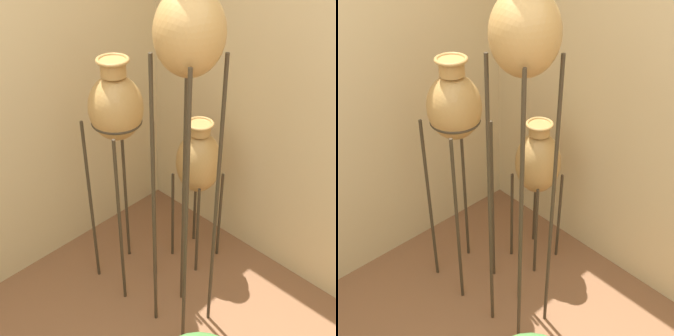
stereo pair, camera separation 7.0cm
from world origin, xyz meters
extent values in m
cylinder|color=#382D1E|center=(0.72, 0.46, 0.87)|extent=(0.02, 0.02, 1.74)
cylinder|color=#382D1E|center=(0.95, 0.46, 0.87)|extent=(0.02, 0.02, 1.74)
cylinder|color=#382D1E|center=(0.72, 0.70, 0.87)|extent=(0.02, 0.02, 1.74)
cylinder|color=#382D1E|center=(0.95, 0.70, 0.87)|extent=(0.02, 0.02, 1.74)
torus|color=#382D1E|center=(0.83, 0.58, 1.74)|extent=(0.24, 0.24, 0.02)
ellipsoid|color=#B28447|center=(0.83, 0.58, 1.83)|extent=(0.31, 0.31, 0.38)
cylinder|color=#382D1E|center=(0.69, 0.97, 0.61)|extent=(0.02, 0.02, 1.21)
cylinder|color=#382D1E|center=(0.97, 0.97, 0.61)|extent=(0.02, 0.02, 1.21)
cylinder|color=#382D1E|center=(0.69, 1.25, 0.61)|extent=(0.02, 0.02, 1.21)
cylinder|color=#382D1E|center=(0.97, 1.25, 0.61)|extent=(0.02, 0.02, 1.21)
torus|color=#382D1E|center=(0.83, 1.11, 1.21)|extent=(0.29, 0.29, 0.02)
ellipsoid|color=#B28447|center=(0.83, 1.11, 1.29)|extent=(0.31, 0.31, 0.37)
cylinder|color=#B28447|center=(0.83, 1.11, 1.52)|extent=(0.14, 0.14, 0.09)
torus|color=#B28447|center=(0.83, 1.11, 1.57)|extent=(0.18, 0.18, 0.02)
cylinder|color=#382D1E|center=(1.20, 0.79, 0.36)|extent=(0.02, 0.02, 0.71)
cylinder|color=#382D1E|center=(1.43, 0.79, 0.36)|extent=(0.02, 0.02, 0.71)
cylinder|color=#382D1E|center=(1.20, 1.03, 0.36)|extent=(0.02, 0.02, 0.71)
cylinder|color=#382D1E|center=(1.43, 1.03, 0.36)|extent=(0.02, 0.02, 0.71)
torus|color=#382D1E|center=(1.31, 0.91, 0.71)|extent=(0.24, 0.24, 0.02)
ellipsoid|color=#B28447|center=(1.31, 0.91, 0.81)|extent=(0.29, 0.29, 0.42)
cylinder|color=#B28447|center=(1.31, 0.91, 1.05)|extent=(0.13, 0.13, 0.07)
torus|color=#B28447|center=(1.31, 0.91, 1.09)|extent=(0.17, 0.17, 0.02)
camera|label=1|loc=(-0.59, -0.72, 2.46)|focal=50.00mm
camera|label=2|loc=(-0.54, -0.76, 2.46)|focal=50.00mm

